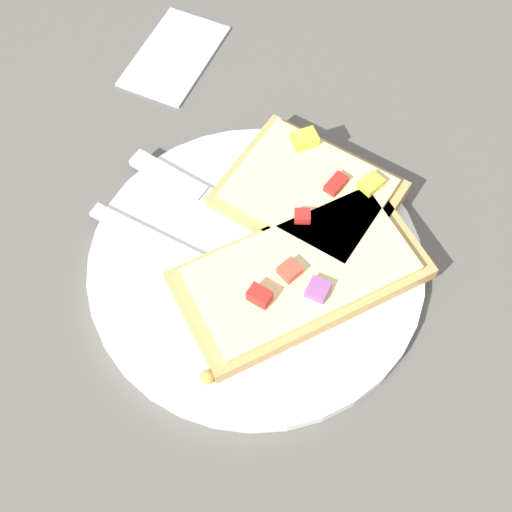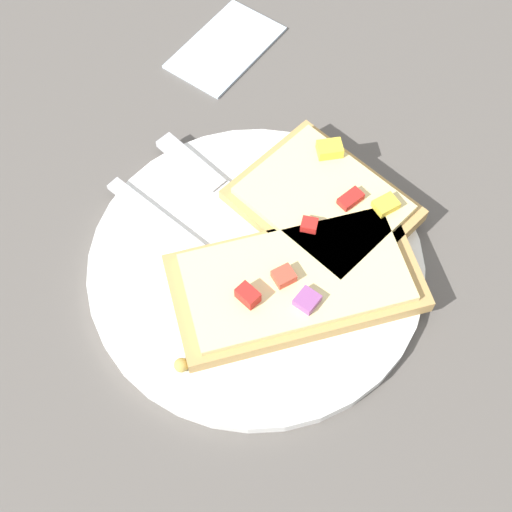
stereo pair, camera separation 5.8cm
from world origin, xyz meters
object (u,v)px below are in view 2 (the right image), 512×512
at_px(pizza_slice_main, 295,282).
at_px(pizza_slice_corner, 323,204).
at_px(fork, 214,262).
at_px(napkin, 226,46).
at_px(knife, 226,193).
at_px(plate, 256,265).

bearing_deg(pizza_slice_main, pizza_slice_corner, -124.32).
bearing_deg(pizza_slice_main, fork, -33.57).
bearing_deg(fork, napkin, 130.01).
distance_m(knife, pizza_slice_main, 0.11).
height_order(plate, napkin, plate).
bearing_deg(fork, knife, 123.74).
xyz_separation_m(plate, fork, (0.02, -0.03, 0.01)).
relative_size(fork, knife, 1.09).
relative_size(plate, pizza_slice_corner, 1.80).
distance_m(fork, pizza_slice_corner, 0.11).
height_order(plate, knife, knife).
bearing_deg(plate, knife, -122.62).
bearing_deg(pizza_slice_corner, pizza_slice_main, -64.43).
relative_size(fork, pizza_slice_main, 1.01).
height_order(fork, pizza_slice_corner, pizza_slice_corner).
distance_m(pizza_slice_main, napkin, 0.28).
bearing_deg(pizza_slice_corner, knife, -145.93).
bearing_deg(pizza_slice_main, plate, -51.94).
distance_m(plate, knife, 0.07).
bearing_deg(pizza_slice_main, knife, -72.77).
distance_m(fork, knife, 0.07).
bearing_deg(napkin, pizza_slice_corner, 59.64).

